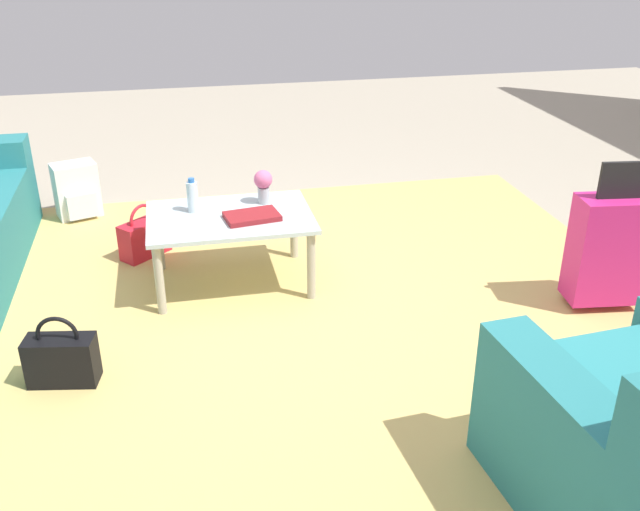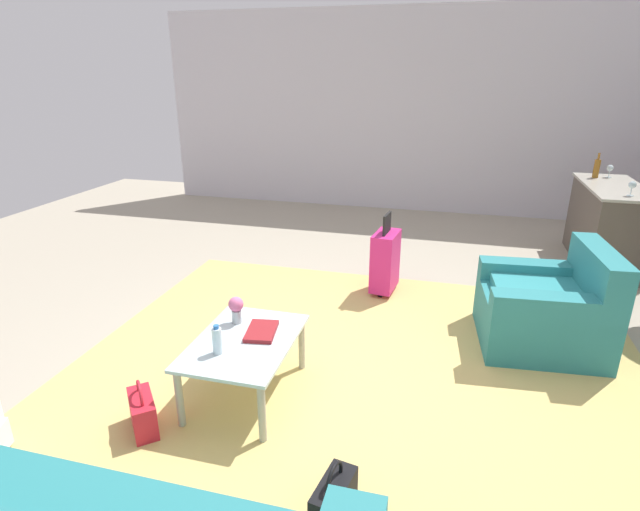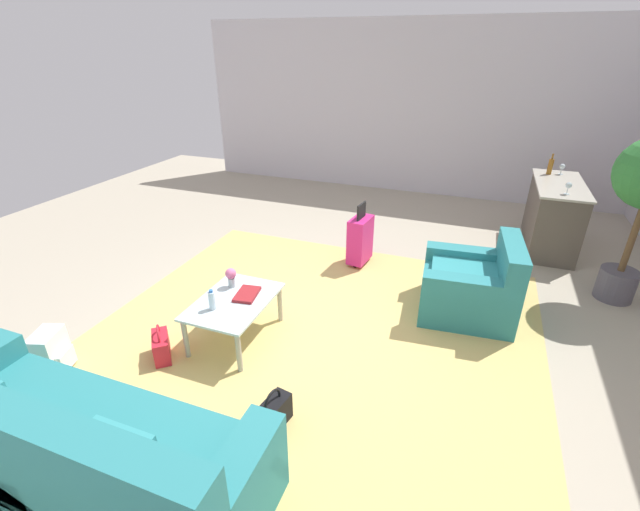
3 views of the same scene
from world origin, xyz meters
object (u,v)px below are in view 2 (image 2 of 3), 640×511
(coffee_table, at_px, (245,348))
(water_bottle, at_px, (217,340))
(armchair, at_px, (550,312))
(wine_glass_leftmost, at_px, (610,169))
(bar_console, at_px, (608,224))
(flower_vase, at_px, (236,308))
(handbag_black, at_px, (334,500))
(suitcase_magenta, at_px, (385,260))
(handbag_red, at_px, (143,412))
(wine_bottle_amber, at_px, (597,168))
(coffee_table_book, at_px, (261,331))
(wine_glass_left_of_centre, at_px, (632,186))

(coffee_table, distance_m, water_bottle, 0.27)
(armchair, xyz_separation_m, wine_glass_leftmost, (-2.70, 0.97, 0.76))
(water_bottle, relative_size, bar_console, 0.14)
(flower_vase, distance_m, bar_console, 4.62)
(armchair, height_order, handbag_black, armchair)
(bar_console, bearing_deg, suitcase_magenta, -57.99)
(coffee_table, xyz_separation_m, handbag_red, (0.52, -0.50, -0.25))
(bar_console, relative_size, wine_bottle_amber, 4.91)
(coffee_table, relative_size, coffee_table_book, 3.13)
(coffee_table_book, distance_m, handbag_red, 0.92)
(water_bottle, relative_size, suitcase_magenta, 0.24)
(flower_vase, height_order, wine_glass_leftmost, wine_glass_leftmost)
(water_bottle, distance_m, bar_console, 4.89)
(coffee_table, distance_m, wine_glass_leftmost, 5.13)
(wine_bottle_amber, relative_size, suitcase_magenta, 0.35)
(coffee_table_book, bearing_deg, wine_bottle_amber, 133.69)
(bar_console, height_order, handbag_black, bar_console)
(coffee_table_book, distance_m, flower_vase, 0.27)
(wine_glass_left_of_centre, xyz_separation_m, wine_bottle_amber, (-0.95, -0.13, 0.01))
(bar_console, bearing_deg, wine_bottle_amber, -165.26)
(water_bottle, height_order, coffee_table_book, water_bottle)
(wine_glass_left_of_centre, relative_size, handbag_red, 0.43)
(coffee_table_book, height_order, handbag_red, coffee_table_book)
(coffee_table, height_order, handbag_red, coffee_table)
(wine_bottle_amber, bearing_deg, bar_console, 14.74)
(coffee_table_book, relative_size, suitcase_magenta, 0.35)
(armchair, xyz_separation_m, suitcase_magenta, (-0.69, -1.47, 0.06))
(coffee_table_book, relative_size, wine_glass_leftmost, 1.95)
(water_bottle, relative_size, wine_glass_left_of_centre, 1.32)
(coffee_table_book, relative_size, wine_bottle_amber, 1.00)
(coffee_table, height_order, suitcase_magenta, suitcase_magenta)
(handbag_red, bearing_deg, armchair, 124.35)
(water_bottle, xyz_separation_m, wine_glass_left_of_centre, (-3.20, 3.21, 0.52))
(armchair, distance_m, suitcase_magenta, 1.63)
(flower_vase, height_order, suitcase_magenta, suitcase_magenta)
(wine_glass_left_of_centre, bearing_deg, wine_bottle_amber, -172.48)
(flower_vase, bearing_deg, handbag_red, -25.19)
(wine_glass_leftmost, relative_size, handbag_black, 0.43)
(bar_console, bearing_deg, handbag_red, -41.84)
(coffee_table, relative_size, wine_glass_left_of_centre, 6.11)
(wine_glass_left_of_centre, bearing_deg, wine_glass_leftmost, 177.86)
(coffee_table, bearing_deg, wine_glass_leftmost, 141.83)
(water_bottle, distance_m, wine_glass_left_of_centre, 4.56)
(flower_vase, bearing_deg, bar_console, 135.26)
(wine_glass_leftmost, xyz_separation_m, suitcase_magenta, (2.00, -2.45, -0.70))
(water_bottle, xyz_separation_m, handbag_red, (0.32, -0.40, -0.41))
(coffee_table_book, height_order, bar_console, bar_console)
(wine_bottle_amber, relative_size, handbag_black, 0.84)
(suitcase_magenta, bearing_deg, coffee_table_book, -18.25)
(coffee_table, height_order, wine_bottle_amber, wine_bottle_amber)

